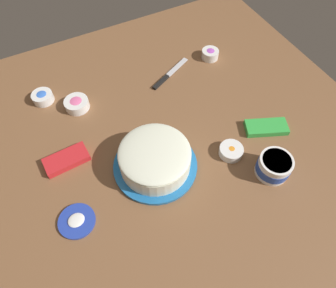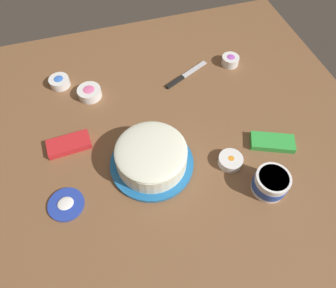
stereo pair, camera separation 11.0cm
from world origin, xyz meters
name	(u,v)px [view 1 (the left image)]	position (x,y,z in m)	size (l,w,h in m)	color
ground_plane	(174,140)	(0.00, 0.00, 0.00)	(1.54, 1.54, 0.00)	brown
frosted_cake	(155,159)	(-0.11, -0.07, 0.05)	(0.30, 0.30, 0.11)	#1E6BB2
frosting_tub	(274,166)	(0.24, -0.28, 0.04)	(0.12, 0.12, 0.08)	white
frosting_tub_lid	(77,221)	(-0.43, -0.14, 0.01)	(0.12, 0.12, 0.02)	#233DAD
spreading_knife	(168,76)	(0.13, 0.32, 0.01)	(0.22, 0.12, 0.01)	silver
sprinkle_bowl_pink	(77,104)	(-0.27, 0.33, 0.02)	(0.10, 0.10, 0.04)	white
sprinkle_bowl_blue	(43,97)	(-0.39, 0.43, 0.02)	(0.08, 0.08, 0.04)	white
sprinkle_bowl_orange	(231,151)	(0.16, -0.15, 0.02)	(0.09, 0.09, 0.03)	white
sprinkle_bowl_rainbow	(210,54)	(0.36, 0.34, 0.02)	(0.08, 0.08, 0.04)	white
candy_box_lower	(67,160)	(-0.39, 0.10, 0.01)	(0.16, 0.08, 0.03)	red
candy_box_upper	(266,127)	(0.34, -0.11, 0.01)	(0.16, 0.07, 0.02)	green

